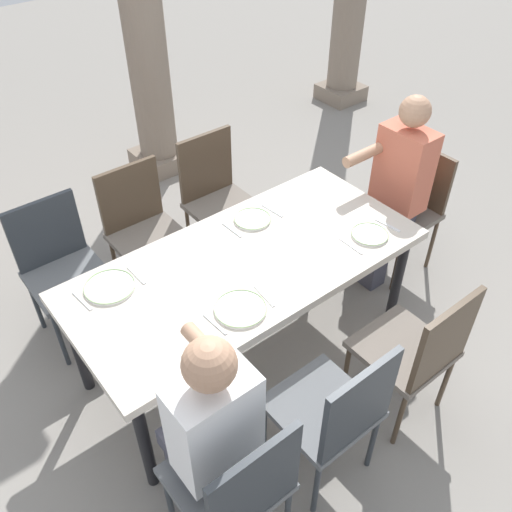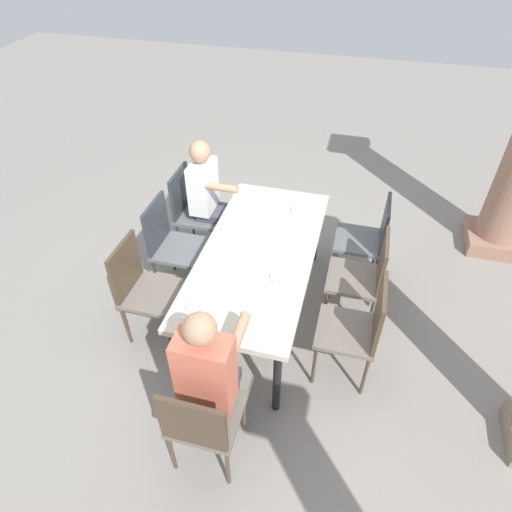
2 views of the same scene
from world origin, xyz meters
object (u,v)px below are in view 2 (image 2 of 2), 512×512
object	(u,v)px
chair_mid_north	(364,274)
plate_3	(199,303)
chair_east_south	(142,285)
plate_1	(236,228)
diner_man_white	(211,376)
chair_west_north	(368,236)
chair_west_south	(193,208)
plate_0	(305,210)
chair_mid_south	(171,241)
chair_east_north	(359,327)
diner_woman_green	(210,199)
chair_head_east	(202,420)
plate_2	(284,276)
dining_table	(258,257)

from	to	relation	value
chair_mid_north	plate_3	world-z (taller)	chair_mid_north
chair_east_south	plate_1	bearing A→B (deg)	137.49
diner_man_white	chair_west_north	bearing A→B (deg)	155.74
chair_west_south	plate_0	world-z (taller)	chair_west_south
diner_man_white	plate_0	xyz separation A→B (m)	(-1.86, 0.26, 0.05)
chair_mid_south	chair_east_north	bearing A→B (deg)	71.54
chair_east_north	plate_1	bearing A→B (deg)	-119.96
diner_woman_green	plate_0	distance (m)	0.94
chair_west_north	chair_head_east	world-z (taller)	chair_west_north
diner_man_white	plate_2	size ratio (longest dim) A/B	6.04
chair_mid_south	plate_3	xyz separation A→B (m)	(0.84, 0.61, 0.22)
chair_mid_south	chair_head_east	distance (m)	1.79
chair_west_south	chair_east_south	size ratio (longest dim) A/B	1.01
chair_mid_south	chair_east_north	world-z (taller)	chair_east_north
diner_man_white	plate_2	xyz separation A→B (m)	(-0.95, 0.26, 0.05)
chair_head_east	plate_1	size ratio (longest dim) A/B	3.42
chair_mid_north	chair_east_north	world-z (taller)	chair_east_north
chair_west_south	chair_east_north	size ratio (longest dim) A/B	0.99
chair_west_south	chair_east_north	xyz separation A→B (m)	(1.14, 1.74, 0.00)
diner_man_white	plate_2	bearing A→B (deg)	164.70
chair_east_south	plate_2	xyz separation A→B (m)	(-0.16, 1.13, 0.22)
chair_mid_south	chair_mid_north	bearing A→B (deg)	90.00
chair_mid_south	diner_man_white	bearing A→B (deg)	32.64
chair_mid_north	chair_mid_south	size ratio (longest dim) A/B	0.99
plate_3	chair_west_south	bearing A→B (deg)	-156.54
diner_woman_green	plate_0	bearing A→B (deg)	86.75
chair_west_south	plate_1	xyz separation A→B (m)	(0.48, 0.60, 0.22)
chair_head_east	plate_2	distance (m)	1.20
chair_mid_south	diner_woman_green	xyz separation A→B (m)	(-0.55, 0.20, 0.15)
chair_mid_north	chair_mid_south	bearing A→B (deg)	-90.00
chair_west_south	chair_mid_south	xyz separation A→B (m)	(0.55, -0.00, -0.00)
chair_west_south	chair_east_north	world-z (taller)	chair_east_north
chair_east_north	chair_head_east	distance (m)	1.31
chair_west_south	plate_1	world-z (taller)	chair_west_south
dining_table	chair_mid_south	world-z (taller)	chair_mid_south
dining_table	chair_west_south	xyz separation A→B (m)	(-0.73, -0.87, -0.14)
chair_head_east	chair_west_south	bearing A→B (deg)	-157.64
chair_west_south	chair_mid_south	size ratio (longest dim) A/B	1.00
chair_mid_south	chair_west_south	bearing A→B (deg)	179.95
diner_man_white	plate_3	world-z (taller)	diner_man_white
chair_head_east	plate_0	distance (m)	2.09
chair_head_east	diner_woman_green	xyz separation A→B (m)	(-2.11, -0.67, 0.17)
diner_woman_green	diner_man_white	size ratio (longest dim) A/B	0.97
chair_mid_north	chair_east_north	size ratio (longest dim) A/B	0.98
chair_west_south	chair_east_south	world-z (taller)	chair_west_south
plate_0	plate_3	size ratio (longest dim) A/B	1.23
plate_1	plate_2	world-z (taller)	same
chair_east_south	plate_0	world-z (taller)	chair_east_south
dining_table	plate_3	size ratio (longest dim) A/B	9.21
diner_woman_green	plate_1	distance (m)	0.63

